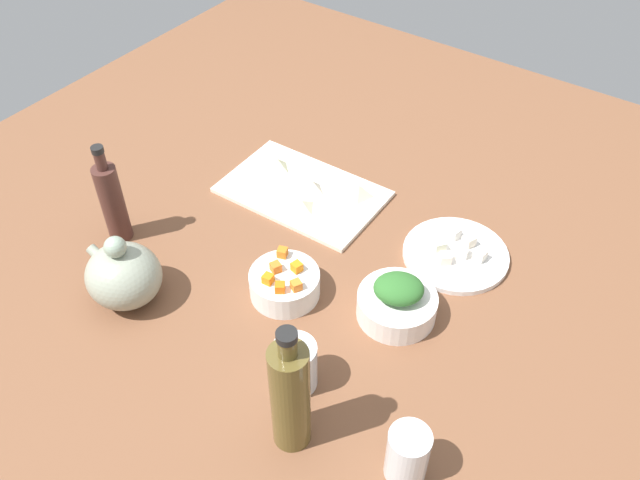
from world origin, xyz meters
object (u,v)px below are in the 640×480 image
bottle_0 (290,396)px  bottle_1 (112,201)px  cutting_board (302,192)px  drinking_glass_1 (295,365)px  plate_tofu (456,254)px  teapot (123,275)px  bowl_greens (397,306)px  drinking_glass_0 (407,454)px  bowl_carrots (283,283)px

bottle_0 → bottle_1: (57.00, -16.40, -1.90)cm
cutting_board → drinking_glass_1: drinking_glass_1 is taller
plate_tofu → bottle_0: 52.32cm
cutting_board → teapot: 45.01cm
bottle_1 → teapot: bearing=142.1°
bowl_greens → bottle_0: bearing=88.5°
plate_tofu → drinking_glass_0: bearing=107.6°
bottle_0 → drinking_glass_0: bottle_0 is taller
bottle_1 → bottle_0: bearing=164.0°
bowl_greens → drinking_glass_0: (-16.80, 25.94, 2.53)cm
teapot → drinking_glass_1: (-37.51, -2.85, -1.30)cm
plate_tofu → bottle_0: size_ratio=0.81×
bottle_1 → drinking_glass_1: size_ratio=2.38×
bowl_greens → drinking_glass_1: bearing=74.3°
plate_tofu → cutting_board: bearing=2.8°
drinking_glass_0 → bottle_1: bearing=-8.6°
bowl_carrots → drinking_glass_1: bearing=133.5°
cutting_board → bottle_1: (22.90, 32.90, 9.02)cm
plate_tofu → bowl_carrots: bearing=50.6°
teapot → drinking_glass_0: 60.68cm
plate_tofu → drinking_glass_1: 43.76cm
cutting_board → bottle_0: 60.93cm
bowl_greens → bottle_1: (57.83, 14.64, 7.00)cm
bottle_1 → drinking_glass_0: (-74.64, 11.30, -4.47)cm
cutting_board → drinking_glass_1: (-28.57, 40.90, 4.29)cm
cutting_board → bowl_carrots: bowl_carrots is taller
cutting_board → bowl_carrots: (-14.38, 25.93, 2.11)cm
cutting_board → bottle_0: bearing=124.7°
drinking_glass_0 → cutting_board: bearing=-40.5°
teapot → bottle_1: (13.97, -10.86, 3.43)cm
bowl_greens → bowl_carrots: bearing=20.5°
bottle_1 → bowl_greens: bearing=-165.8°
bowl_greens → bowl_carrots: size_ratio=1.10×
bottle_0 → drinking_glass_0: bearing=-163.9°
bowl_greens → bowl_carrots: bowl_carrots is taller
bowl_carrots → drinking_glass_1: (-14.19, 14.98, 2.18)cm
bowl_greens → teapot: size_ratio=0.92×
plate_tofu → bottle_0: bottle_0 is taller
bottle_1 → drinking_glass_1: bottle_1 is taller
drinking_glass_1 → bowl_carrots: bearing=-46.5°
bottle_0 → drinking_glass_1: bearing=-56.6°
bottle_1 → drinking_glass_0: bearing=171.4°
bottle_0 → drinking_glass_1: bottle_0 is taller
bottle_0 → drinking_glass_0: (-17.63, -5.10, -6.36)cm
bowl_carrots → bottle_1: (37.28, 6.98, 6.91)cm
bottle_0 → drinking_glass_1: size_ratio=2.74×
bowl_carrots → bottle_0: bottle_0 is taller
plate_tofu → bowl_greens: 20.27cm
cutting_board → teapot: (8.93, 43.76, 5.59)cm
cutting_board → bowl_greens: bearing=152.4°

